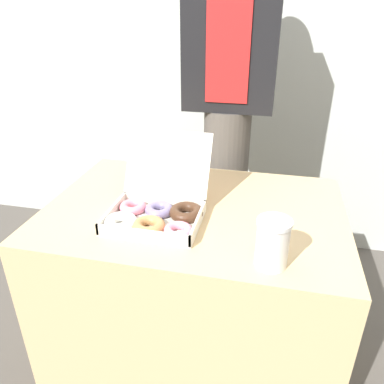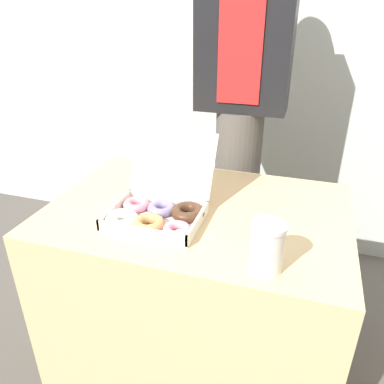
% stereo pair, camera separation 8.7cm
% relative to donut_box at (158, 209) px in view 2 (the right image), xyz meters
% --- Properties ---
extents(ground_plane, '(14.00, 14.00, 0.00)m').
position_rel_donut_box_xyz_m(ground_plane, '(0.10, 0.11, -0.81)').
color(ground_plane, '#4C4742').
extents(wall_back, '(10.00, 0.05, 2.60)m').
position_rel_donut_box_xyz_m(wall_back, '(0.10, 1.21, 0.49)').
color(wall_back, '#B2B7B2').
rests_on(wall_back, ground_plane).
extents(table, '(1.04, 0.72, 0.77)m').
position_rel_donut_box_xyz_m(table, '(0.10, 0.11, -0.42)').
color(table, tan).
rests_on(table, ground_plane).
extents(donut_box, '(0.34, 0.36, 0.25)m').
position_rel_donut_box_xyz_m(donut_box, '(0.00, 0.00, 0.00)').
color(donut_box, white).
rests_on(donut_box, table).
extents(coffee_cup, '(0.09, 0.09, 0.14)m').
position_rel_donut_box_xyz_m(coffee_cup, '(0.38, -0.16, 0.03)').
color(coffee_cup, silver).
rests_on(coffee_cup, table).
extents(person_customer, '(0.39, 0.22, 1.82)m').
position_rel_donut_box_xyz_m(person_customer, '(0.14, 0.64, 0.18)').
color(person_customer, '#4C4742').
rests_on(person_customer, ground_plane).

